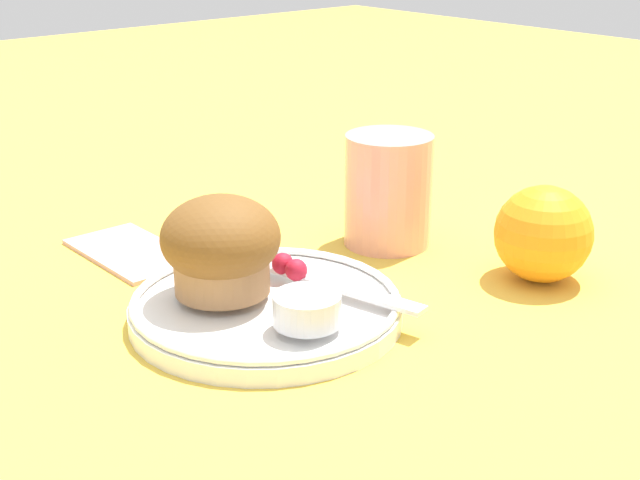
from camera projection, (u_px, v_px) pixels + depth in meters
ground_plane at (265, 308)px, 0.69m from camera, size 3.00×3.00×0.00m
plate at (266, 307)px, 0.67m from camera, size 0.20×0.20×0.02m
muffin at (221, 246)px, 0.66m from camera, size 0.09×0.09×0.07m
cream_ramekin at (307, 308)px, 0.61m from camera, size 0.05×0.05×0.02m
berry_pair at (289, 267)px, 0.69m from camera, size 0.03×0.02×0.02m
butter_knife at (321, 281)px, 0.68m from camera, size 0.18×0.05×0.00m
orange_fruit at (543, 234)px, 0.73m from camera, size 0.08×0.08×0.08m
juice_glass at (388, 190)px, 0.80m from camera, size 0.08×0.08×0.10m
folded_napkin at (132, 250)px, 0.79m from camera, size 0.13×0.07×0.01m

